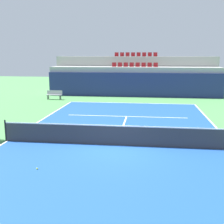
% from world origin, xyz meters
% --- Properties ---
extents(ground_plane, '(80.00, 80.00, 0.00)m').
position_xyz_m(ground_plane, '(0.00, 0.00, 0.00)').
color(ground_plane, '#4C8C4C').
extents(court_surface, '(11.00, 24.00, 0.01)m').
position_xyz_m(court_surface, '(0.00, 0.00, 0.01)').
color(court_surface, '#1E4C99').
rests_on(court_surface, ground_plane).
extents(baseline_far, '(11.00, 0.10, 0.00)m').
position_xyz_m(baseline_far, '(0.00, 11.95, 0.01)').
color(baseline_far, white).
rests_on(baseline_far, court_surface).
extents(sideline_left, '(0.10, 24.00, 0.00)m').
position_xyz_m(sideline_left, '(-5.45, 0.00, 0.01)').
color(sideline_left, white).
rests_on(sideline_left, court_surface).
extents(service_line_far, '(8.26, 0.10, 0.00)m').
position_xyz_m(service_line_far, '(0.00, 6.40, 0.01)').
color(service_line_far, white).
rests_on(service_line_far, court_surface).
extents(centre_service_line, '(0.10, 6.40, 0.00)m').
position_xyz_m(centre_service_line, '(0.00, 3.20, 0.01)').
color(centre_service_line, white).
rests_on(centre_service_line, court_surface).
extents(back_wall, '(17.51, 0.30, 2.42)m').
position_xyz_m(back_wall, '(0.00, 15.80, 1.21)').
color(back_wall, navy).
rests_on(back_wall, ground_plane).
extents(stands_tier_lower, '(17.51, 2.40, 2.95)m').
position_xyz_m(stands_tier_lower, '(0.00, 17.15, 1.48)').
color(stands_tier_lower, '#9E9E99').
rests_on(stands_tier_lower, ground_plane).
extents(stands_tier_upper, '(17.51, 2.40, 4.01)m').
position_xyz_m(stands_tier_upper, '(0.00, 19.55, 2.00)').
color(stands_tier_upper, '#9E9E99').
rests_on(stands_tier_upper, ground_plane).
extents(seating_row_lower, '(4.78, 0.44, 0.44)m').
position_xyz_m(seating_row_lower, '(0.00, 17.24, 3.08)').
color(seating_row_lower, maroon).
rests_on(seating_row_lower, stands_tier_lower).
extents(seating_row_upper, '(4.78, 0.44, 0.44)m').
position_xyz_m(seating_row_upper, '(0.00, 19.64, 4.13)').
color(seating_row_upper, maroon).
rests_on(seating_row_upper, stands_tier_upper).
extents(tennis_net, '(11.08, 0.08, 1.07)m').
position_xyz_m(tennis_net, '(0.00, 0.00, 0.51)').
color(tennis_net, black).
rests_on(tennis_net, court_surface).
extents(player_bench, '(1.50, 0.40, 0.85)m').
position_xyz_m(player_bench, '(-7.41, 13.16, 0.51)').
color(player_bench, '#99999E').
rests_on(player_bench, ground_plane).
extents(tennis_ball_0, '(0.07, 0.07, 0.07)m').
position_xyz_m(tennis_ball_0, '(-2.63, -3.22, 0.04)').
color(tennis_ball_0, '#CCE033').
rests_on(tennis_ball_0, court_surface).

